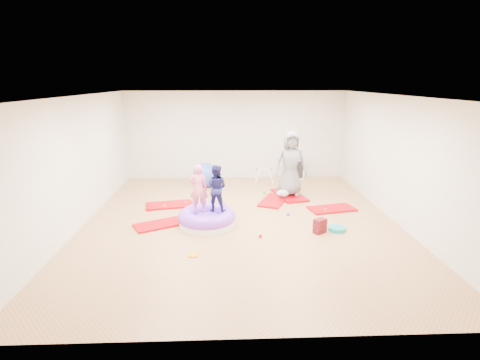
{
  "coord_description": "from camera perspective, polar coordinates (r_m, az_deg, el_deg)",
  "views": [
    {
      "loc": [
        -0.33,
        -7.98,
        3.11
      ],
      "look_at": [
        0.0,
        0.3,
        0.9
      ],
      "focal_mm": 28.0,
      "sensor_mm": 36.0,
      "label": 1
    }
  ],
  "objects": [
    {
      "name": "adult_caregiver",
      "position": [
        10.22,
        7.72,
        2.49
      ],
      "size": [
        0.89,
        0.6,
        1.76
      ],
      "primitive_type": "imported",
      "rotation": [
        0.0,
        0.0,
        0.06
      ],
      "color": "slate",
      "rests_on": "gym_mat_rear_right"
    },
    {
      "name": "inflatable_cushion",
      "position": [
        8.35,
        -5.06,
        -5.84
      ],
      "size": [
        1.27,
        1.27,
        0.4
      ],
      "rotation": [
        0.0,
        0.0,
        -0.17
      ],
      "color": "white",
      "rests_on": "ground"
    },
    {
      "name": "infant",
      "position": [
        10.17,
        6.56,
        -2.05
      ],
      "size": [
        0.34,
        0.34,
        0.2
      ],
      "color": "#C7DDFD",
      "rests_on": "gym_mat_rear_right"
    },
    {
      "name": "cube_shelf",
      "position": [
        12.29,
        8.15,
        1.71
      ],
      "size": [
        0.66,
        0.32,
        0.66
      ],
      "color": "white",
      "rests_on": "ground"
    },
    {
      "name": "exercise_ball_blue",
      "position": [
        11.33,
        -5.33,
        0.83
      ],
      "size": [
        0.72,
        0.72,
        0.72
      ],
      "primitive_type": "sphere",
      "color": "#3053B7",
      "rests_on": "ground"
    },
    {
      "name": "exercise_ball_orange",
      "position": [
        11.87,
        -4.88,
        0.61
      ],
      "size": [
        0.37,
        0.37,
        0.37
      ],
      "primitive_type": "sphere",
      "color": "orange",
      "rests_on": "ground"
    },
    {
      "name": "gym_mat_mid_left",
      "position": [
        9.76,
        -10.74,
        -3.75
      ],
      "size": [
        1.26,
        0.8,
        0.05
      ],
      "primitive_type": "cube",
      "rotation": [
        0.0,
        0.0,
        0.2
      ],
      "color": "#B1000F",
      "rests_on": "ground"
    },
    {
      "name": "child_pink",
      "position": [
        8.11,
        -6.34,
        -0.96
      ],
      "size": [
        0.39,
        0.26,
        1.07
      ],
      "primitive_type": "imported",
      "rotation": [
        0.0,
        0.0,
        3.14
      ],
      "color": "#E55984",
      "rests_on": "inflatable_cushion"
    },
    {
      "name": "balance_disc",
      "position": [
        8.33,
        14.55,
        -7.19
      ],
      "size": [
        0.38,
        0.38,
        0.08
      ],
      "primitive_type": "cylinder",
      "color": "teal",
      "rests_on": "ground"
    },
    {
      "name": "ball_pit_balls",
      "position": [
        9.3,
        0.56,
        -4.36
      ],
      "size": [
        4.08,
        3.07,
        0.07
      ],
      "color": "#F8AC05",
      "rests_on": "ground"
    },
    {
      "name": "gym_mat_rear_right",
      "position": [
        10.47,
        7.51,
        -2.32
      ],
      "size": [
        0.92,
        1.39,
        0.05
      ],
      "primitive_type": "cube",
      "rotation": [
        0.0,
        0.0,
        1.81
      ],
      "color": "#B1000F",
      "rests_on": "ground"
    },
    {
      "name": "yellow_toy",
      "position": [
        7.04,
        -7.2,
        -11.3
      ],
      "size": [
        0.18,
        0.18,
        0.03
      ],
      "primitive_type": "cylinder",
      "color": "#F8AC05",
      "rests_on": "ground"
    },
    {
      "name": "child_navy",
      "position": [
        8.15,
        -3.71,
        -0.92
      ],
      "size": [
        0.59,
        0.51,
        1.04
      ],
      "primitive_type": "imported",
      "rotation": [
        0.0,
        0.0,
        2.88
      ],
      "color": "#18174A",
      "rests_on": "inflatable_cushion"
    },
    {
      "name": "gym_mat_front_left",
      "position": [
        8.53,
        -12.19,
        -6.64
      ],
      "size": [
        1.2,
        0.97,
        0.04
      ],
      "primitive_type": "cube",
      "rotation": [
        0.0,
        0.0,
        0.49
      ],
      "color": "#B1000F",
      "rests_on": "ground"
    },
    {
      "name": "gym_mat_right",
      "position": [
        9.6,
        13.82,
        -4.28
      ],
      "size": [
        1.22,
        0.79,
        0.05
      ],
      "primitive_type": "cube",
      "rotation": [
        0.0,
        0.0,
        0.22
      ],
      "color": "#B1000F",
      "rests_on": "ground"
    },
    {
      "name": "room",
      "position": [
        8.17,
        0.08,
        2.85
      ],
      "size": [
        7.01,
        8.01,
        2.81
      ],
      "color": "#C3804A",
      "rests_on": "ground"
    },
    {
      "name": "gym_mat_center_back",
      "position": [
        9.96,
        5.12,
        -3.18
      ],
      "size": [
        0.95,
        1.25,
        0.05
      ],
      "primitive_type": "cube",
      "rotation": [
        0.0,
        0.0,
        1.17
      ],
      "color": "#B1000F",
      "rests_on": "ground"
    },
    {
      "name": "backpack",
      "position": [
        8.08,
        12.08,
        -6.87
      ],
      "size": [
        0.31,
        0.29,
        0.31
      ],
      "primitive_type": "cube",
      "rotation": [
        0.0,
        0.0,
        0.62
      ],
      "color": "maroon",
      "rests_on": "ground"
    },
    {
      "name": "infant_play_gym",
      "position": [
        11.63,
        3.63,
        0.96
      ],
      "size": [
        0.6,
        0.57,
        0.46
      ],
      "rotation": [
        0.0,
        0.0,
        0.04
      ],
      "color": "white",
      "rests_on": "ground"
    }
  ]
}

